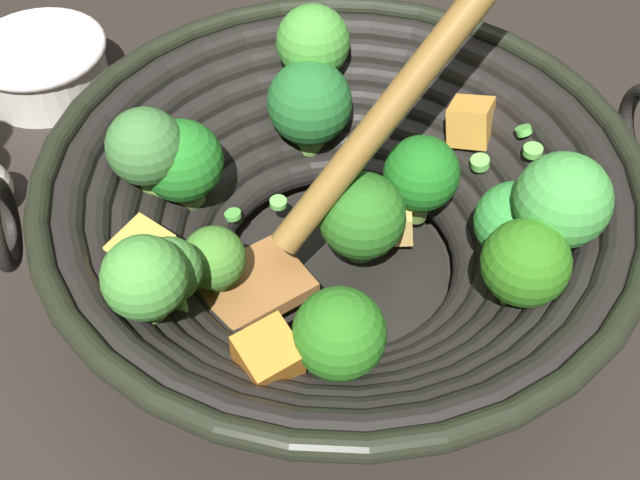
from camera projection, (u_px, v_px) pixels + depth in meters
The scene contains 3 objects.
ground_plane at pixel (339, 277), 0.54m from camera, with size 4.00×4.00×0.00m, color #28231E.
wok at pixel (341, 208), 0.49m from camera, with size 0.39×0.36×0.22m.
prep_bowl at pixel (43, 65), 0.66m from camera, with size 0.11×0.11×0.05m.
Camera 1 is at (0.04, -0.33, 0.42)m, focal length 44.99 mm.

